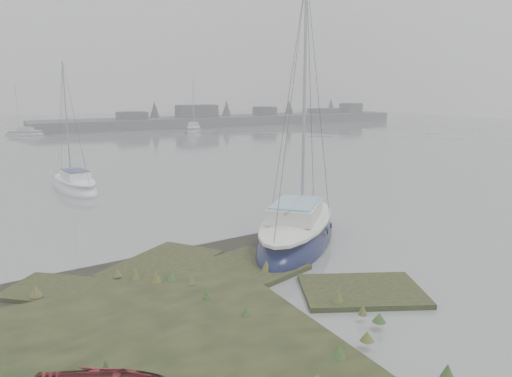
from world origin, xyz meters
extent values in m
plane|color=slate|center=(0.00, 30.00, 0.00)|extent=(160.00, 160.00, 0.00)
cube|color=#4C4F51|center=(26.00, 62.00, 0.60)|extent=(60.00, 8.00, 1.60)
cube|color=#424247|center=(10.00, 61.00, 1.40)|extent=(4.00, 3.00, 2.20)
cube|color=#424247|center=(20.00, 61.00, 1.80)|extent=(6.00, 3.00, 3.00)
cube|color=#424247|center=(32.00, 61.00, 1.55)|extent=(3.00, 3.00, 2.50)
cube|color=#424247|center=(44.00, 61.00, 1.30)|extent=(5.00, 3.00, 2.00)
cube|color=#424247|center=(50.00, 61.00, 1.70)|extent=(3.00, 3.00, 2.80)
cone|color=#384238|center=(14.00, 63.00, 2.20)|extent=(2.00, 2.00, 3.50)
cone|color=#384238|center=(26.00, 63.00, 2.20)|extent=(2.00, 2.00, 3.50)
cone|color=#384238|center=(38.00, 63.00, 2.20)|extent=(2.00, 2.00, 3.50)
cone|color=#384238|center=(47.00, 63.00, 2.20)|extent=(2.00, 2.00, 3.50)
ellipsoid|color=#0C1133|center=(1.50, 4.56, 0.13)|extent=(7.30, 7.31, 1.89)
ellipsoid|color=silver|center=(1.50, 4.56, 0.89)|extent=(6.23, 6.25, 0.53)
cube|color=silver|center=(1.26, 4.33, 1.36)|extent=(3.06, 3.07, 0.56)
cube|color=#7EAEC2|center=(1.26, 4.33, 1.67)|extent=(2.83, 2.83, 0.09)
cylinder|color=#939399|center=(2.21, 5.27, 5.72)|extent=(0.12, 0.12, 8.89)
cylinder|color=#939399|center=(1.11, 4.17, 1.67)|extent=(2.27, 2.27, 0.10)
ellipsoid|color=white|center=(-4.50, 19.21, 0.10)|extent=(2.63, 5.92, 1.39)
ellipsoid|color=white|center=(-4.50, 19.21, 0.65)|extent=(2.16, 5.14, 0.39)
cube|color=white|center=(-4.47, 18.96, 1.00)|extent=(1.48, 2.11, 0.41)
cube|color=#191F4F|center=(-4.47, 18.96, 1.23)|extent=(1.38, 1.94, 0.07)
cylinder|color=#939399|center=(-4.60, 19.94, 4.21)|extent=(0.09, 0.09, 6.54)
cylinder|color=#939399|center=(-4.45, 18.80, 1.23)|extent=(0.38, 2.28, 0.07)
ellipsoid|color=#9DA1A6|center=(16.10, 52.47, 0.10)|extent=(4.38, 6.12, 1.43)
ellipsoid|color=white|center=(16.10, 52.47, 0.67)|extent=(3.69, 5.27, 0.40)
cube|color=white|center=(15.98, 52.25, 1.03)|extent=(2.03, 2.37, 0.42)
cube|color=#AFB4BC|center=(15.98, 52.25, 1.26)|extent=(1.88, 2.18, 0.07)
cylinder|color=#939399|center=(16.44, 53.15, 4.33)|extent=(0.09, 0.09, 6.72)
cylinder|color=#939399|center=(15.91, 52.10, 1.26)|extent=(1.13, 2.13, 0.08)
ellipsoid|color=#9EA0A6|center=(-4.50, 58.04, 0.08)|extent=(5.06, 3.65, 1.18)
ellipsoid|color=silver|center=(-4.50, 58.04, 0.56)|extent=(4.36, 3.08, 0.33)
cube|color=silver|center=(-4.32, 57.94, 0.85)|extent=(1.96, 1.69, 0.35)
cube|color=#ABAEB6|center=(-4.32, 57.94, 1.04)|extent=(1.81, 1.56, 0.06)
cylinder|color=#939399|center=(-5.06, 58.32, 3.58)|extent=(0.08, 0.08, 5.56)
cylinder|color=#939399|center=(-4.19, 57.88, 1.04)|extent=(1.76, 0.95, 0.06)
camera|label=1|loc=(-8.89, -11.19, 6.01)|focal=35.00mm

